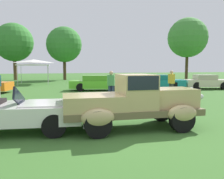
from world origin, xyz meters
TOP-DOWN VIEW (x-y plane):
  - ground_plane at (0.00, 0.00)m, footprint 120.00×120.00m
  - feature_pickup_truck at (0.18, 0.33)m, footprint 4.34×1.93m
  - neighbor_convertible at (-3.34, 0.88)m, footprint 4.45×2.16m
  - show_car_lime at (1.27, 11.83)m, footprint 4.66×2.67m
  - show_car_teal at (6.50, 11.62)m, footprint 4.80×2.83m
  - show_car_cream at (10.75, 10.70)m, footprint 4.12×2.60m
  - spectator_by_row at (5.11, 6.72)m, footprint 0.30×0.43m
  - spectator_far_side at (1.00, 6.17)m, footprint 0.47×0.41m
  - canopy_tent_center_field at (-4.18, 20.07)m, footprint 3.33×3.33m
  - treeline_mid_left at (-7.29, 28.21)m, footprint 5.30×5.30m
  - treeline_center at (-0.47, 27.30)m, footprint 5.04×5.04m
  - treeline_mid_right at (17.87, 24.75)m, footprint 5.98×5.98m

SIDE VIEW (x-z plane):
  - ground_plane at x=0.00m, z-range 0.00..0.00m
  - neighbor_convertible at x=-3.34m, z-range -0.12..1.28m
  - show_car_cream at x=10.75m, z-range -0.01..1.21m
  - show_car_lime at x=1.27m, z-range -0.01..1.21m
  - show_car_teal at x=6.50m, z-range -0.01..1.21m
  - feature_pickup_truck at x=0.18m, z-range 0.01..1.71m
  - spectator_by_row at x=5.11m, z-range 0.07..1.76m
  - spectator_far_side at x=1.00m, z-range 0.07..1.76m
  - canopy_tent_center_field at x=-4.18m, z-range 1.07..3.78m
  - treeline_center at x=-0.47m, z-range 1.25..8.84m
  - treeline_mid_left at x=-7.29m, z-range 1.30..9.24m
  - treeline_mid_right at x=17.87m, z-range 1.64..10.93m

